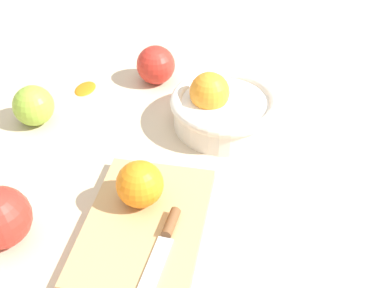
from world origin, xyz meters
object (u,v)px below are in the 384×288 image
object	(u,v)px
bowl	(223,107)
apple_front_right	(0,217)
orange_on_board	(140,184)
knife	(163,243)
cutting_board	(144,226)
apple_front_left	(33,106)
apple_front_left_2	(156,65)

from	to	relation	value
bowl	apple_front_right	size ratio (longest dim) A/B	2.25
orange_on_board	bowl	bearing A→B (deg)	168.36
knife	bowl	bearing A→B (deg)	-177.64
cutting_board	apple_front_left	distance (m)	0.32
cutting_board	orange_on_board	size ratio (longest dim) A/B	3.59
cutting_board	knife	world-z (taller)	knife
orange_on_board	apple_front_left	world-z (taller)	orange_on_board
bowl	apple_front_left_2	world-z (taller)	bowl
bowl	cutting_board	world-z (taller)	bowl
cutting_board	orange_on_board	distance (m)	0.06
bowl	cutting_board	xyz separation A→B (m)	(0.26, -0.03, -0.03)
cutting_board	apple_front_left_2	bearing A→B (deg)	-159.34
bowl	knife	distance (m)	0.29
orange_on_board	cutting_board	bearing A→B (deg)	29.87
bowl	apple_front_left	distance (m)	0.32
bowl	apple_front_right	distance (m)	0.39
apple_front_left_2	apple_front_right	bearing A→B (deg)	-4.67
bowl	orange_on_board	bearing A→B (deg)	-11.64
knife	apple_front_left	bearing A→B (deg)	-120.74
apple_front_right	bowl	bearing A→B (deg)	150.18
bowl	orange_on_board	distance (m)	0.23
knife	apple_front_right	distance (m)	0.21
cutting_board	apple_front_right	xyz separation A→B (m)	(0.08, -0.17, 0.03)
orange_on_board	apple_front_right	xyz separation A→B (m)	(0.11, -0.15, -0.01)
cutting_board	knife	bearing A→B (deg)	55.13
cutting_board	orange_on_board	world-z (taller)	orange_on_board
knife	apple_front_right	bearing A→B (deg)	-76.78
bowl	cutting_board	bearing A→B (deg)	-6.00
bowl	knife	bearing A→B (deg)	2.36
cutting_board	bowl	bearing A→B (deg)	174.00
cutting_board	apple_front_left	world-z (taller)	apple_front_left
cutting_board	apple_front_left	bearing A→B (deg)	-120.12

